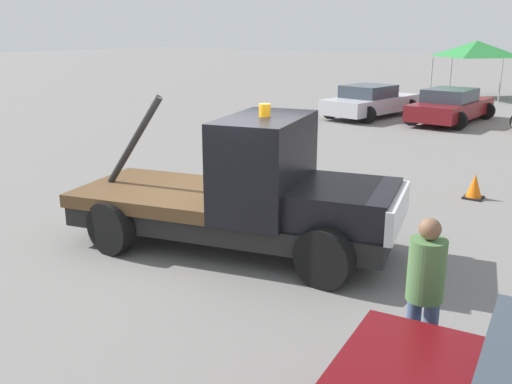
# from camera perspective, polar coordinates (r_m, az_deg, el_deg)

# --- Properties ---
(ground_plane) EXTENTS (160.00, 160.00, 0.00)m
(ground_plane) POSITION_cam_1_polar(r_m,az_deg,el_deg) (9.75, -2.43, -5.48)
(ground_plane) COLOR slate
(tow_truck) EXTENTS (5.75, 3.18, 2.51)m
(tow_truck) POSITION_cam_1_polar(r_m,az_deg,el_deg) (9.32, -0.59, -0.31)
(tow_truck) COLOR black
(tow_truck) RESTS_ON ground
(person_near_truck) EXTENTS (0.39, 0.39, 1.74)m
(person_near_truck) POSITION_cam_1_polar(r_m,az_deg,el_deg) (6.26, 16.55, -8.92)
(person_near_truck) COLOR #475B84
(person_near_truck) RESTS_ON ground
(parked_car_silver) EXTENTS (2.99, 4.99, 1.34)m
(parked_car_silver) POSITION_cam_1_polar(r_m,az_deg,el_deg) (24.59, 11.37, 8.87)
(parked_car_silver) COLOR #B7B7BC
(parked_car_silver) RESTS_ON ground
(parked_car_maroon) EXTENTS (2.64, 4.98, 1.34)m
(parked_car_maroon) POSITION_cam_1_polar(r_m,az_deg,el_deg) (23.94, 18.89, 8.14)
(parked_car_maroon) COLOR maroon
(parked_car_maroon) RESTS_ON ground
(canopy_tent_green) EXTENTS (3.54, 3.54, 2.98)m
(canopy_tent_green) POSITION_cam_1_polar(r_m,az_deg,el_deg) (33.18, 21.21, 13.20)
(canopy_tent_green) COLOR #9E9EA3
(canopy_tent_green) RESTS_ON ground
(traffic_cone) EXTENTS (0.40, 0.40, 0.55)m
(traffic_cone) POSITION_cam_1_polar(r_m,az_deg,el_deg) (13.27, 21.00, 0.45)
(traffic_cone) COLOR black
(traffic_cone) RESTS_ON ground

